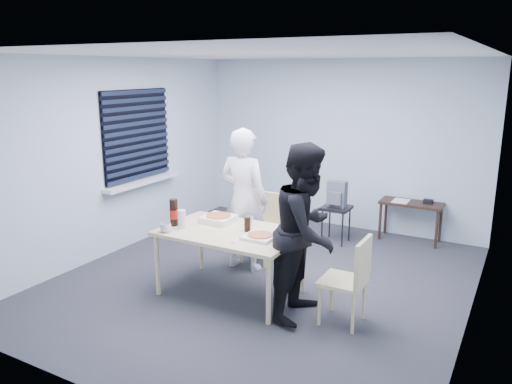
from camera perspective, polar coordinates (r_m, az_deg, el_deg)
The scene contains 19 objects.
room at distance 7.19m, azimuth -13.23°, elevation 5.51°, with size 5.00×5.00×5.00m.
dining_table at distance 5.47m, azimuth -2.96°, elevation -5.04°, with size 1.50×0.95×0.73m.
chair_far at distance 6.50m, azimuth 0.76°, elevation -3.39°, with size 0.42×0.42×0.89m.
chair_right at distance 4.96m, azimuth 10.89°, elevation -9.33°, with size 0.42×0.42×0.89m.
person_white at distance 6.11m, azimuth -1.44°, elevation -0.89°, with size 0.65×0.42×1.77m, color silver.
person_black at distance 4.96m, azimuth 5.78°, elevation -4.50°, with size 0.86×0.47×1.77m, color black.
side_table at distance 7.53m, azimuth 17.32°, elevation -1.69°, with size 0.87×0.39×0.58m.
stool at distance 7.24m, azimuth 9.16°, elevation -2.48°, with size 0.38×0.38×0.53m.
backpack at distance 7.16m, azimuth 9.22°, elevation -0.27°, with size 0.26×0.19×0.37m.
pizza_box_a at distance 5.75m, azimuth -4.28°, elevation -3.05°, with size 0.34×0.34×0.08m.
pizza_box_b at distance 5.20m, azimuth 0.47°, elevation -5.09°, with size 0.32×0.32×0.04m.
mug_a at distance 5.47m, azimuth -10.29°, elevation -4.05°, with size 0.12×0.12×0.10m, color silver.
mug_b at distance 5.63m, azimuth -0.84°, elevation -3.33°, with size 0.10×0.10×0.09m, color silver.
cola_glass at distance 5.41m, azimuth -0.99°, elevation -3.70°, with size 0.07×0.07×0.16m, color black.
soda_bottle at distance 5.66m, azimuth -9.37°, elevation -2.37°, with size 0.10×0.10×0.30m.
plastic_cups at distance 5.56m, azimuth -8.47°, elevation -3.09°, with size 0.09×0.09×0.21m, color silver.
rubber_band at distance 5.08m, azimuth -2.71°, elevation -5.80°, with size 0.05×0.05×0.00m, color red.
papers at distance 7.52m, azimuth 16.21°, elevation -0.98°, with size 0.22×0.30×0.01m, color white.
black_box at distance 7.51m, azimuth 19.09°, elevation -1.03°, with size 0.13×0.09×0.05m, color black.
Camera 1 is at (2.60, -4.85, 2.45)m, focal length 35.00 mm.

